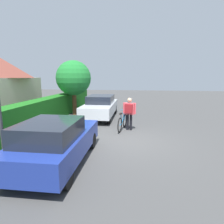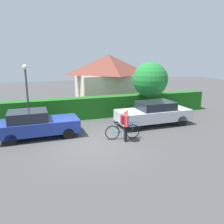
% 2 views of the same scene
% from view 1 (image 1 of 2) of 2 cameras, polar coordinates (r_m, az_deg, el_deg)
% --- Properties ---
extents(ground_plane, '(60.00, 60.00, 0.00)m').
position_cam_1_polar(ground_plane, '(8.30, 3.45, -8.55)').
color(ground_plane, '#424242').
extents(hedge_row, '(20.14, 0.90, 1.46)m').
position_cam_1_polar(hedge_row, '(9.70, -26.04, -2.33)').
color(hedge_row, '#1B641A').
rests_on(hedge_row, ground).
extents(parked_car_near, '(4.07, 1.77, 1.47)m').
position_cam_1_polar(parked_car_near, '(6.20, -16.26, -8.41)').
color(parked_car_near, navy).
rests_on(parked_car_near, ground).
extents(parked_car_far, '(4.57, 1.87, 1.47)m').
position_cam_1_polar(parked_car_far, '(12.62, -3.47, 1.75)').
color(parked_car_far, silver).
rests_on(parked_car_far, ground).
extents(bicycle, '(1.81, 0.50, 0.96)m').
position_cam_1_polar(bicycle, '(9.81, 3.14, -3.02)').
color(bicycle, black).
rests_on(bicycle, ground).
extents(person_rider, '(0.42, 0.66, 1.66)m').
position_cam_1_polar(person_rider, '(9.66, 5.19, 0.37)').
color(person_rider, black).
rests_on(person_rider, ground).
extents(tree_kerbside, '(2.43, 2.43, 3.81)m').
position_cam_1_polar(tree_kerbside, '(13.79, -11.44, 9.85)').
color(tree_kerbside, brown).
rests_on(tree_kerbside, ground).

